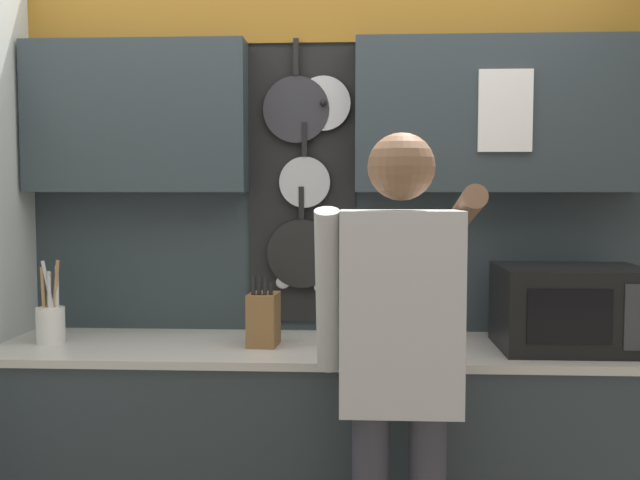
{
  "coord_description": "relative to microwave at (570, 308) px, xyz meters",
  "views": [
    {
      "loc": [
        0.12,
        -2.74,
        1.54
      ],
      "look_at": [
        -0.03,
        0.19,
        1.34
      ],
      "focal_mm": 40.0,
      "sensor_mm": 36.0,
      "label": 1
    }
  ],
  "objects": [
    {
      "name": "microwave",
      "position": [
        0.0,
        0.0,
        0.0
      ],
      "size": [
        0.54,
        0.4,
        0.31
      ],
      "color": "black",
      "rests_on": "base_cabinet_counter"
    },
    {
      "name": "utensil_crock",
      "position": [
        -2.02,
        0.0,
        -0.07
      ],
      "size": [
        0.11,
        0.11,
        0.33
      ],
      "color": "white",
      "rests_on": "base_cabinet_counter"
    },
    {
      "name": "base_cabinet_counter",
      "position": [
        -0.93,
        0.02,
        -0.63
      ],
      "size": [
        2.57,
        0.61,
        0.94
      ],
      "color": "#2D383D",
      "rests_on": "ground_plane"
    },
    {
      "name": "knife_block",
      "position": [
        -1.17,
        0.0,
        -0.05
      ],
      "size": [
        0.12,
        0.16,
        0.28
      ],
      "color": "brown",
      "rests_on": "base_cabinet_counter"
    },
    {
      "name": "back_wall_unit",
      "position": [
        -0.92,
        0.29,
        0.41
      ],
      "size": [
        3.14,
        0.22,
        2.44
      ],
      "color": "#2D383D",
      "rests_on": "ground_plane"
    },
    {
      "name": "person",
      "position": [
        -0.67,
        -0.48,
        -0.07
      ],
      "size": [
        0.54,
        0.67,
        1.72
      ],
      "color": "#383842",
      "rests_on": "ground_plane"
    }
  ]
}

